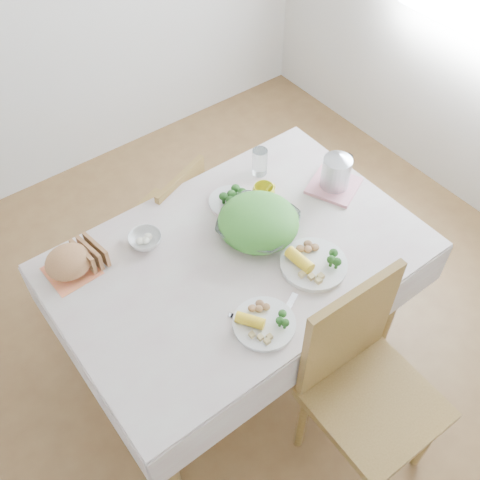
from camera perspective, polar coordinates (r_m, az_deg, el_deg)
floor at (r=2.95m, az=-0.07°, el=-10.94°), size 3.60×3.60×0.00m
dining_table at (r=2.63m, az=-0.08°, el=-6.84°), size 1.40×0.90×0.75m
tablecloth at (r=2.32m, az=-0.09°, el=-1.56°), size 1.50×1.00×0.01m
chair_near at (r=2.35m, az=13.43°, el=-16.18°), size 0.47×0.47×1.01m
chair_far at (r=2.92m, az=-8.18°, el=2.79°), size 0.46×0.46×0.80m
salad_bowl at (r=2.37m, az=1.85°, el=1.44°), size 0.43×0.43×0.08m
dinner_plate_left at (r=2.11m, az=2.46°, el=-8.49°), size 0.29×0.29×0.02m
dinner_plate_right at (r=2.29m, az=7.48°, el=-2.48°), size 0.34×0.34×0.02m
broccoli_plate at (r=2.51m, az=-0.87°, el=3.91°), size 0.22×0.22×0.02m
napkin at (r=2.36m, az=-16.72°, el=-3.01°), size 0.20×0.20×0.00m
bread_loaf at (r=2.32m, az=-17.02°, el=-2.16°), size 0.21×0.20×0.11m
fruit_bowl at (r=2.38m, az=-9.61°, el=0.02°), size 0.15×0.15×0.04m
yellow_mug at (r=2.51m, az=2.41°, el=4.82°), size 0.10×0.10×0.08m
glass_tumbler at (r=2.63m, az=2.02°, el=7.90°), size 0.09×0.09×0.13m
pink_tray at (r=2.63m, az=9.50°, el=5.45°), size 0.28×0.28×0.02m
electric_kettle at (r=2.55m, az=9.82°, el=7.29°), size 0.16×0.16×0.18m
fork_left at (r=2.12m, az=1.12°, el=-8.29°), size 0.10×0.15×0.00m
fork_right at (r=2.30m, az=6.83°, el=-2.54°), size 0.07×0.18×0.00m
knife at (r=2.15m, az=4.56°, el=-7.51°), size 0.20×0.12×0.00m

